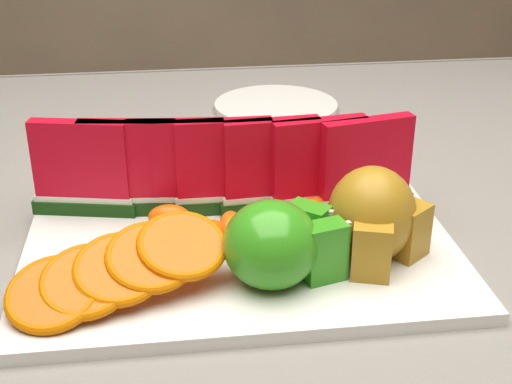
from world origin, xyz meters
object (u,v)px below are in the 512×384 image
Objects in this scene: platter at (239,243)px; apple_cluster at (279,244)px; pear_cluster at (374,217)px; side_plate at (276,106)px.

apple_cluster is (0.03, -0.07, 0.04)m from platter.
pear_cluster is at bearing -21.62° from platter.
pear_cluster is 0.44m from side_plate.
apple_cluster is 1.19× the size of pear_cluster.
pear_cluster reaches higher than platter.
apple_cluster reaches higher than platter.
side_plate is (0.10, 0.39, -0.00)m from platter.
apple_cluster is at bearing -163.64° from pear_cluster.
pear_cluster is (0.09, 0.03, 0.01)m from apple_cluster.
platter is at bearing -103.82° from side_plate.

